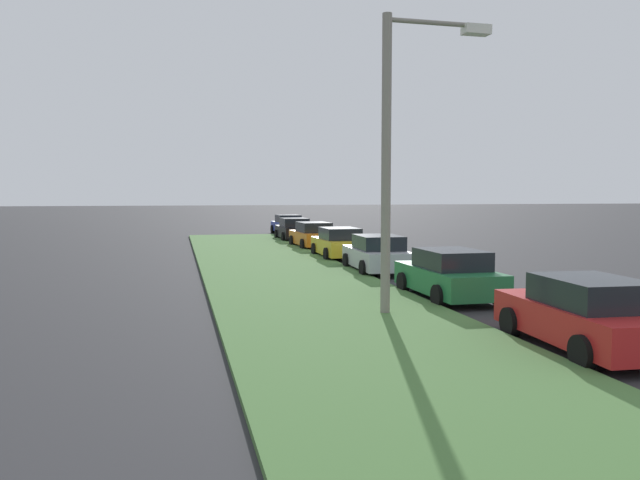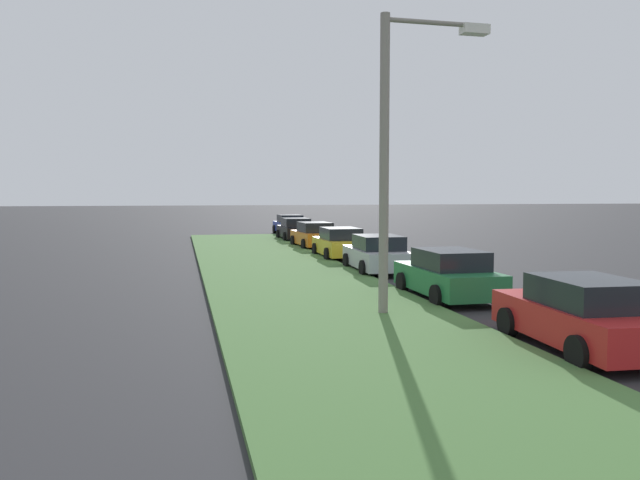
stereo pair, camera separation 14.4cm
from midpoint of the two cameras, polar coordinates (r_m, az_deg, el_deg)
grass_median at (r=16.58m, az=0.76°, el=-6.41°), size 60.00×6.00×0.12m
parked_car_red at (r=13.70m, az=22.48°, el=-6.22°), size 4.38×2.17×1.47m
parked_car_green at (r=19.09m, az=11.28°, el=-3.08°), size 4.31×2.04×1.47m
parked_car_silver at (r=24.99m, az=5.00°, el=-1.28°), size 4.35×2.12×1.47m
parked_car_yellow at (r=30.22m, az=1.59°, el=-0.31°), size 4.31×2.04×1.47m
parked_car_orange at (r=35.79m, az=-0.74°, el=0.41°), size 4.38×2.17×1.47m
parked_car_black at (r=41.50m, az=-2.47°, el=0.94°), size 4.31×2.05×1.47m
parked_car_blue at (r=47.56m, az=-3.01°, el=1.37°), size 4.34×2.10×1.47m
streetlight at (r=16.10m, az=6.90°, el=8.72°), size 0.38×2.87×7.50m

